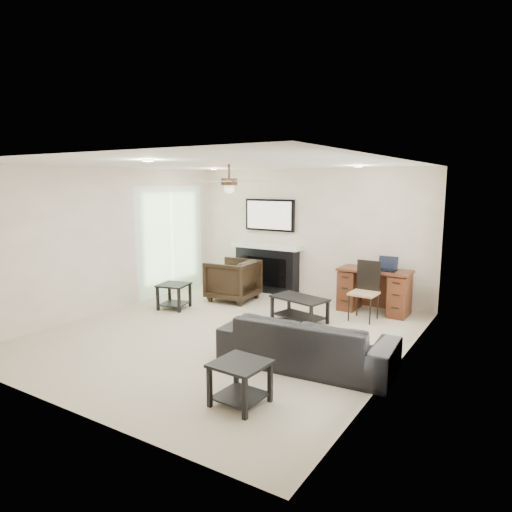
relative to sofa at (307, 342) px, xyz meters
The scene contains 10 objects.
room_shell 2.02m from the sofa, 157.58° to the left, with size 5.50×5.54×2.52m.
sofa is the anchor object (origin of this frame).
armchair 3.37m from the sofa, 140.41° to the left, with size 0.84×0.86×0.79m, color black.
coffee_table 1.84m from the sofa, 119.36° to the left, with size 0.90×0.50×0.40m, color black.
end_table_near 1.26m from the sofa, 96.84° to the right, with size 0.52×0.52×0.45m, color black.
end_table_left 3.34m from the sofa, 160.75° to the left, with size 0.50×0.50×0.45m, color black.
fireplace_unit 3.94m from the sofa, 127.93° to the left, with size 1.52×0.34×1.91m, color black.
desk 2.76m from the sofa, 90.78° to the left, with size 1.22×0.56×0.76m, color #401D10.
desk_chair 2.22m from the sofa, 90.98° to the left, with size 0.42×0.44×0.97m, color black.
laptop 2.80m from the sofa, 86.61° to the left, with size 0.33×0.24×0.23m, color black.
Camera 1 is at (3.85, -5.36, 2.24)m, focal length 32.00 mm.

